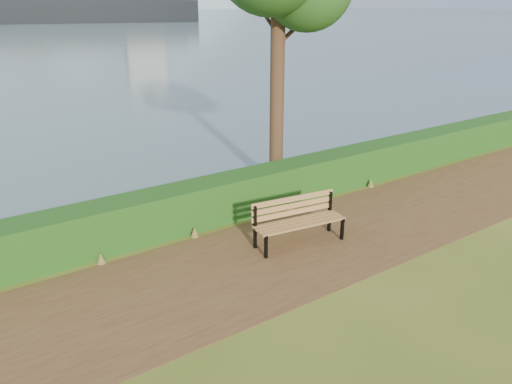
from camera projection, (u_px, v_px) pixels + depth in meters
ground at (291, 260)px, 10.09m from camera, size 140.00×140.00×0.00m
path at (282, 254)px, 10.32m from camera, size 40.00×3.40×0.01m
hedge at (224, 198)px, 11.90m from camera, size 32.00×0.85×1.00m
bench at (297, 217)px, 10.63m from camera, size 2.07×0.87×1.01m
cargo_ship at (53, 8)px, 121.81m from camera, size 76.03×30.54×22.91m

